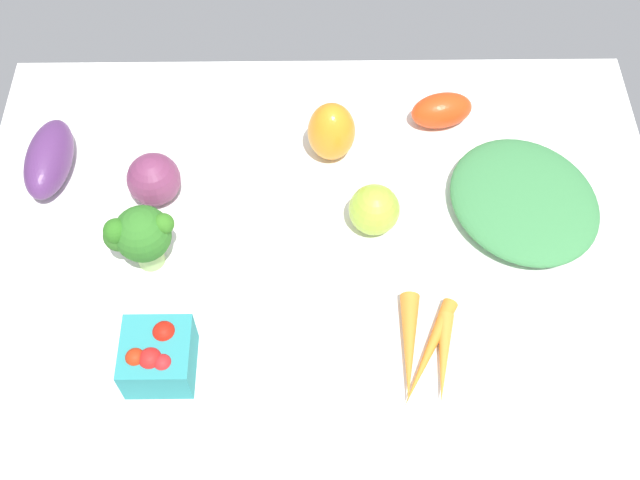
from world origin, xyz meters
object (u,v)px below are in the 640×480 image
Objects in this scene: broccoli_head at (140,235)px; leafy_greens_clump at (524,200)px; heirloom_tomato_green at (374,210)px; eggplant at (49,159)px; red_onion_center at (154,179)px; roma_tomato at (442,110)px; bell_pepper_orange at (331,132)px; berry_basket at (158,356)px; carrot_bunch at (423,351)px.

leafy_greens_clump is at bearing 8.86° from broccoli_head.
broccoli_head is (-32.93, -6.15, 3.16)cm from heirloom_tomato_green.
broccoli_head is 0.76× the size of eggplant.
red_onion_center is 0.72× the size of broccoli_head.
broccoli_head reaches higher than roma_tomato.
red_onion_center is 27.89cm from bell_pepper_orange.
heirloom_tomato_green is at bearing -9.78° from red_onion_center.
leafy_greens_clump is 72.44cm from eggplant.
roma_tomato is 0.42× the size of leafy_greens_clump.
roma_tomato is (41.12, 42.75, -0.98)cm from berry_basket.
roma_tomato is 23.16cm from heirloom_tomato_green.
broccoli_head is at bearing -169.43° from heirloom_tomato_green.
roma_tomato is at bearing 81.58° from carrot_bunch.
broccoli_head is at bearing 102.32° from berry_basket.
carrot_bunch is 37.17cm from bell_pepper_orange.
berry_basket is 38.68cm from eggplant.
bell_pepper_orange is (26.70, 7.98, 1.18)cm from red_onion_center.
broccoli_head reaches higher than heirloom_tomato_green.
roma_tomato is at bearing 121.96° from leafy_greens_clump.
berry_basket is at bearing -77.68° from broccoli_head.
bell_pepper_orange reaches higher than carrot_bunch.
carrot_bunch is 29.34cm from leafy_greens_clump.
broccoli_head is (-44.77, -26.03, 4.11)cm from roma_tomato.
berry_basket is at bearing -145.38° from eggplant.
carrot_bunch is at bearing 70.06° from roma_tomato.
berry_basket reaches higher than leafy_greens_clump.
leafy_greens_clump is at bearing 54.70° from carrot_bunch.
leafy_greens_clump is at bearing 6.34° from heirloom_tomato_green.
berry_basket is 28.72cm from red_onion_center.
broccoli_head reaches higher than berry_basket.
eggplant reaches higher than roma_tomato.
roma_tomato is at bearing 59.23° from heirloom_tomato_green.
broccoli_head reaches higher than eggplant.
red_onion_center reaches higher than carrot_bunch.
berry_basket is 1.20× the size of heirloom_tomato_green.
carrot_bunch is at bearing -21.56° from broccoli_head.
leafy_greens_clump reaches higher than carrot_bunch.
broccoli_head reaches higher than red_onion_center.
berry_basket is 0.87× the size of bell_pepper_orange.
berry_basket is 37.15cm from heirloom_tomato_green.
roma_tomato is 20.47cm from leafy_greens_clump.
red_onion_center is at bearing -101.96° from eggplant.
bell_pepper_orange is 0.71× the size of eggplant.
eggplant reaches higher than carrot_bunch.
roma_tomato reaches higher than carrot_bunch.
heirloom_tomato_green is 0.73× the size of bell_pepper_orange.
red_onion_center is at bearing 6.20° from roma_tomato.
carrot_bunch is 0.70× the size of leafy_greens_clump.
heirloom_tomato_green is (-5.72, 21.42, 2.53)cm from carrot_bunch.
roma_tomato is (44.57, 14.24, -1.19)cm from red_onion_center.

